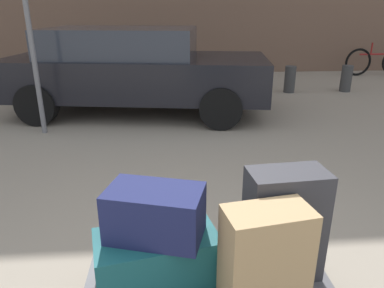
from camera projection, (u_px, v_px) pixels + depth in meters
duffel_bag_teal_center at (157, 261)px, 1.89m from camera, size 0.67×0.45×0.31m
suitcase_tan_front_left at (265, 263)px, 1.69m from camera, size 0.43×0.28×0.56m
suitcase_charcoal_rear_right at (284, 224)px, 1.94m from camera, size 0.42×0.26×0.62m
duffel_bag_navy_topmost_pile at (155, 213)px, 1.79m from camera, size 0.52×0.39×0.26m
parked_car at (134, 68)px, 6.16m from camera, size 4.52×2.41×1.42m
bicycle_leaning at (377, 61)px, 9.74m from camera, size 1.76×0.11×0.96m
bollard_kerb_near at (290, 79)px, 7.80m from camera, size 0.23×0.23×0.56m
bollard_kerb_mid at (346, 79)px, 7.89m from camera, size 0.23×0.23×0.56m
no_parking_sign at (28, 22)px, 4.82m from camera, size 0.49×0.16×2.51m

